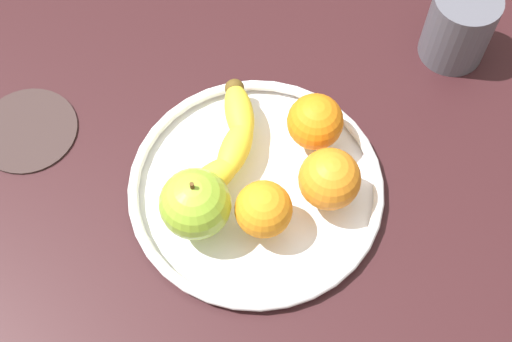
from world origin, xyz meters
TOP-DOWN VIEW (x-y plane):
  - ground_plane at (0.00, 0.00)cm, footprint 119.32×119.32cm
  - fruit_bowl at (0.00, 0.00)cm, footprint 28.21×28.21cm
  - banana at (2.77, 4.25)cm, footprint 17.63×6.70cm
  - apple at (-6.08, 4.33)cm, footprint 7.45×7.45cm
  - orange_front_right at (1.62, -7.59)cm, footprint 6.62×6.62cm
  - orange_center at (-3.91, -2.27)cm, footprint 6.03×6.03cm
  - orange_back_right at (7.92, -3.96)cm, footprint 6.24×6.24cm
  - ambient_mug at (26.89, -15.79)cm, footprint 11.70×7.93cm
  - ambient_coaster at (-1.90, 27.69)cm, footprint 11.59×11.59cm

SIDE VIEW (x-z plane):
  - ground_plane at x=0.00cm, z-range -4.00..0.00cm
  - ambient_coaster at x=-1.90cm, z-range 0.00..0.60cm
  - fruit_bowl at x=0.00cm, z-range 0.02..1.82cm
  - banana at x=2.77cm, z-range 1.80..5.01cm
  - ambient_mug at x=26.89cm, z-range 0.02..9.43cm
  - orange_center at x=-3.91cm, z-range 1.80..7.83cm
  - orange_back_right at x=7.92cm, z-range 1.80..8.04cm
  - orange_front_right at x=1.62cm, z-range 1.80..8.42cm
  - apple at x=-6.08cm, z-range 1.40..9.65cm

